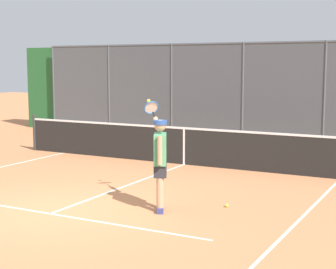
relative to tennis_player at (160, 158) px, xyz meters
name	(u,v)px	position (x,y,z in m)	size (l,w,h in m)	color
ground_plane	(60,210)	(1.56, 0.83, -0.93)	(60.00, 60.00, 0.00)	#C67A4C
court_line_markings	(39,218)	(1.56, 1.36, -0.93)	(7.80, 9.49, 0.01)	white
fence_backdrop	(249,93)	(1.56, -9.01, 0.66)	(18.50, 1.37, 3.25)	#474C51
tennis_net	(184,145)	(1.56, -4.12, -0.44)	(10.02, 0.09, 1.07)	#2D2D2D
tennis_player	(160,158)	(0.00, 0.00, 0.00)	(0.91, 1.11, 1.89)	navy
tennis_ball_near_baseline	(227,205)	(-0.96, -0.73, -0.90)	(0.07, 0.07, 0.07)	#C1D138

